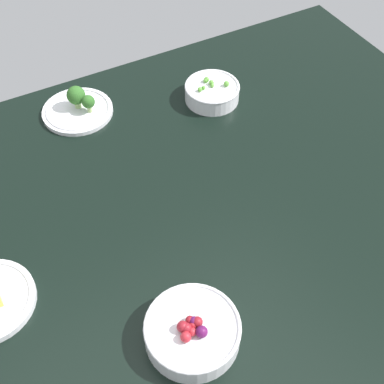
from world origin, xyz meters
TOP-DOWN VIEW (x-y plane):
  - dining_table at (0.00, 0.00)cm, footprint 154.06×108.29cm
  - bowl_peas at (21.18, 28.30)cm, footprint 14.72×14.72cm
  - bowl_berries at (-15.81, -29.77)cm, footprint 17.69×17.69cm
  - plate_broccoli at (-12.53, 40.04)cm, footprint 18.51×18.51cm

SIDE VIEW (x-z plane):
  - dining_table at x=0.00cm, z-range 0.00..4.00cm
  - plate_broccoli at x=-12.53cm, z-range 1.93..9.41cm
  - bowl_peas at x=21.18cm, z-range 3.64..9.43cm
  - bowl_berries at x=-15.81cm, z-range 3.35..9.89cm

